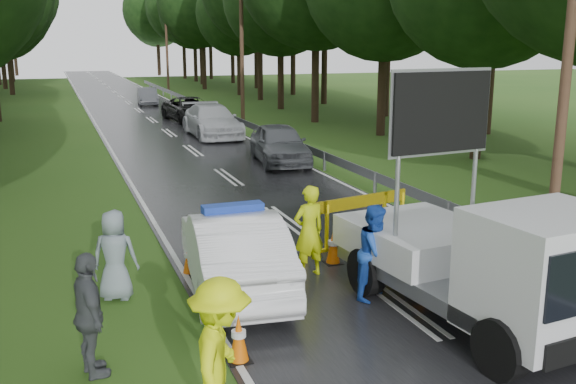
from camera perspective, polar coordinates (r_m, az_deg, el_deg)
name	(u,v)px	position (r m, az deg, el deg)	size (l,w,h in m)	color
ground	(399,306)	(11.99, 9.86, -9.95)	(160.00, 160.00, 0.00)	#264E16
road	(152,120)	(40.17, -12.02, 6.28)	(7.00, 140.00, 0.02)	black
guardrail	(212,110)	(40.47, -6.76, 7.29)	(0.12, 60.06, 0.70)	gray
utility_pole_near	(571,24)	(15.80, 23.86, 13.53)	(1.40, 0.24, 10.00)	#4C3323
utility_pole_mid	(242,35)	(39.03, -4.15, 13.77)	(1.40, 0.24, 10.00)	#4C3323
utility_pole_far	(166,37)	(64.41, -10.76, 13.36)	(1.40, 0.24, 10.00)	#4C3323
police_sedan	(234,251)	(12.35, -4.86, -5.24)	(2.14, 4.84, 1.70)	white
work_truck	(486,261)	(11.17, 17.15, -5.92)	(2.82, 5.44, 4.18)	gray
barrier	(357,208)	(14.93, 6.12, -1.47)	(2.87, 0.66, 1.21)	yellow
officer	(309,231)	(12.96, 1.87, -3.51)	(0.69, 0.45, 1.90)	#C1D80B
civilian	(376,252)	(11.97, 7.81, -5.32)	(0.87, 0.68, 1.80)	#1B4AB5
bystander_left	(221,360)	(7.88, -5.98, -14.62)	(1.31, 0.75, 2.02)	#EBFE0D
bystander_mid	(90,316)	(9.60, -17.23, -10.45)	(1.08, 0.45, 1.84)	#45494D
bystander_right	(115,255)	(12.27, -15.13, -5.44)	(0.83, 0.54, 1.70)	gray
queue_car_first	(280,144)	(25.13, -0.76, 4.31)	(1.84, 4.58, 1.56)	#46494F
queue_car_second	(212,121)	(32.58, -6.77, 6.30)	(2.23, 5.49, 1.59)	#AFB2B8
queue_car_third	(190,109)	(39.13, -8.68, 7.28)	(2.38, 5.17, 1.44)	black
queue_car_fourth	(147,96)	(49.93, -12.39, 8.31)	(1.37, 3.92, 1.29)	#404348
cone_near_left	(239,339)	(9.81, -4.40, -12.90)	(0.36, 0.36, 0.76)	black
cone_center	(422,281)	(12.16, 11.79, -7.72)	(0.38, 0.38, 0.81)	black
cone_far	(333,247)	(13.85, 4.05, -4.87)	(0.37, 0.37, 0.79)	black
cone_left_mid	(189,259)	(13.41, -8.80, -5.87)	(0.32, 0.32, 0.67)	black
cone_right	(497,238)	(15.14, 18.11, -3.95)	(0.37, 0.37, 0.78)	black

